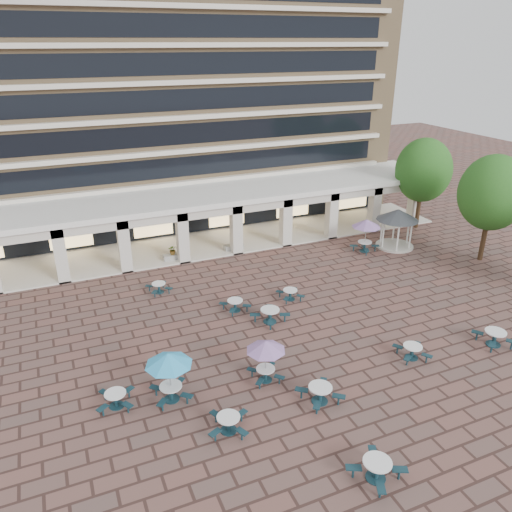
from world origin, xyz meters
The scene contains 21 objects.
ground centered at (0.00, 0.00, 0.00)m, with size 120.00×120.00×0.00m, color brown.
apartment_building centered at (0.00, 25.47, 12.60)m, with size 40.00×15.50×25.20m.
retail_arcade centered at (0.00, 14.80, 3.00)m, with size 42.00×6.60×4.40m.
picnic_table_1 centered at (-5.15, -5.47, 0.45)m, with size 2.04×2.04×0.76m.
picnic_table_2 centered at (-0.89, -10.00, 0.50)m, with size 2.22×2.22×0.83m.
picnic_table_3 centered at (10.37, -5.02, 0.50)m, with size 2.10×2.10×0.84m.
picnic_table_4 centered at (-6.87, -2.55, 2.13)m, with size 2.18×2.18×2.51m.
picnic_table_5 centered at (-0.66, -5.35, 0.49)m, with size 1.99×1.99×0.83m.
picnic_table_6 centered at (-2.30, -2.95, 1.90)m, with size 1.93×1.93×2.23m.
picnic_table_7 centered at (5.46, -4.25, 0.44)m, with size 1.87×1.87×0.74m.
picnic_table_8 centered at (-9.28, -2.01, 0.44)m, with size 1.87×1.87×0.73m.
picnic_table_9 centered at (-1.22, 4.01, 0.43)m, with size 1.80×1.80×0.71m.
picnic_table_10 centered at (0.18, 1.95, 0.50)m, with size 2.30×2.30×0.84m.
picnic_table_11 centered at (11.44, 8.74, 2.23)m, with size 2.27×2.27×2.62m.
picnic_table_12 centered at (-4.96, 8.20, 0.40)m, with size 1.65×1.65×0.67m.
picnic_table_13 centered at (2.52, 3.97, 0.41)m, with size 1.56×1.56×0.68m.
gazebo centered at (14.22, 8.61, 2.33)m, with size 3.33×3.33×3.10m.
tree_east_a centered at (18.57, 3.96, 5.20)m, with size 4.78×4.78×7.96m.
tree_east_c centered at (18.81, 11.54, 5.12)m, with size 4.70×4.70×7.84m.
planter_left centered at (-2.78, 12.90, 0.49)m, with size 1.50×0.71×1.24m.
planter_right centered at (2.06, 12.90, 0.44)m, with size 1.50×0.60×1.18m.
Camera 1 is at (-10.56, -21.06, 15.27)m, focal length 35.00 mm.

